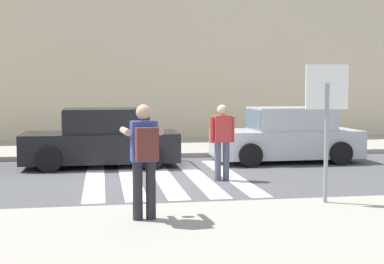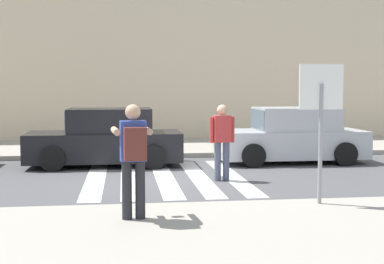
{
  "view_description": "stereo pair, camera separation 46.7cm",
  "coord_description": "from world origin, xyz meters",
  "px_view_note": "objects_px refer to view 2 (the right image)",
  "views": [
    {
      "loc": [
        -1.42,
        -12.14,
        2.12
      ],
      "look_at": [
        0.6,
        -0.2,
        1.1
      ],
      "focal_mm": 50.0,
      "sensor_mm": 36.0,
      "label": 1
    },
    {
      "loc": [
        -0.96,
        -12.21,
        2.12
      ],
      "look_at": [
        0.6,
        -0.2,
        1.1
      ],
      "focal_mm": 50.0,
      "sensor_mm": 36.0,
      "label": 2
    }
  ],
  "objects_px": {
    "pedestrian_crossing": "(222,138)",
    "parked_car_black": "(106,139)",
    "stop_sign": "(321,103)",
    "photographer_with_backpack": "(133,151)",
    "parked_car_silver": "(292,137)"
  },
  "relations": [
    {
      "from": "parked_car_silver",
      "to": "pedestrian_crossing",
      "type": "bearing_deg",
      "value": -132.92
    },
    {
      "from": "photographer_with_backpack",
      "to": "parked_car_silver",
      "type": "distance_m",
      "value": 8.03
    },
    {
      "from": "stop_sign",
      "to": "photographer_with_backpack",
      "type": "height_order",
      "value": "stop_sign"
    },
    {
      "from": "stop_sign",
      "to": "photographer_with_backpack",
      "type": "distance_m",
      "value": 3.31
    },
    {
      "from": "parked_car_black",
      "to": "parked_car_silver",
      "type": "bearing_deg",
      "value": 0.0
    },
    {
      "from": "stop_sign",
      "to": "photographer_with_backpack",
      "type": "relative_size",
      "value": 1.37
    },
    {
      "from": "pedestrian_crossing",
      "to": "parked_car_silver",
      "type": "relative_size",
      "value": 0.42
    },
    {
      "from": "stop_sign",
      "to": "parked_car_black",
      "type": "height_order",
      "value": "stop_sign"
    },
    {
      "from": "stop_sign",
      "to": "photographer_with_backpack",
      "type": "bearing_deg",
      "value": -167.37
    },
    {
      "from": "parked_car_black",
      "to": "parked_car_silver",
      "type": "relative_size",
      "value": 1.0
    },
    {
      "from": "pedestrian_crossing",
      "to": "parked_car_black",
      "type": "bearing_deg",
      "value": 134.74
    },
    {
      "from": "parked_car_black",
      "to": "parked_car_silver",
      "type": "height_order",
      "value": "same"
    },
    {
      "from": "parked_car_black",
      "to": "pedestrian_crossing",
      "type": "bearing_deg",
      "value": -45.26
    },
    {
      "from": "pedestrian_crossing",
      "to": "parked_car_black",
      "type": "height_order",
      "value": "pedestrian_crossing"
    },
    {
      "from": "stop_sign",
      "to": "pedestrian_crossing",
      "type": "bearing_deg",
      "value": 108.89
    }
  ]
}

